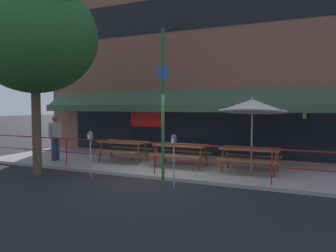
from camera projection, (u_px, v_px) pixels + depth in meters
The scene contains 13 objects.
ground_plane at pixel (150, 179), 9.78m from camera, with size 120.00×120.00×0.00m, color black.
patio_deck at pixel (176, 166), 11.60m from camera, with size 15.00×4.00×0.10m, color gray.
restaurant_building at pixel (197, 56), 13.38m from camera, with size 15.00×1.60×8.50m.
patio_railing at pixel (155, 151), 10.01m from camera, with size 13.84×0.04×0.97m.
picnic_table_left at pixel (123, 145), 12.28m from camera, with size 1.80×1.42×0.76m.
picnic_table_centre at pixel (181, 149), 11.27m from camera, with size 1.80×1.42×0.76m.
picnic_table_right at pixel (250, 153), 10.27m from camera, with size 1.80×1.42×0.76m.
patio_umbrella_right at pixel (252, 106), 10.45m from camera, with size 2.14×2.14×2.39m.
pedestrian_walking at pixel (55, 136), 12.46m from camera, with size 0.27×0.62×1.71m.
parking_meter_near at pixel (90, 140), 10.00m from camera, with size 0.15×0.16×1.42m.
parking_meter_far at pixel (174, 145), 8.75m from camera, with size 0.15×0.16×1.42m.
street_sign_pole at pixel (163, 106), 8.98m from camera, with size 0.28×0.09×4.28m.
street_tree_curbside at pixel (35, 30), 10.04m from camera, with size 4.04×3.63×6.63m.
Camera 1 is at (4.46, -8.60, 2.17)m, focal length 35.00 mm.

